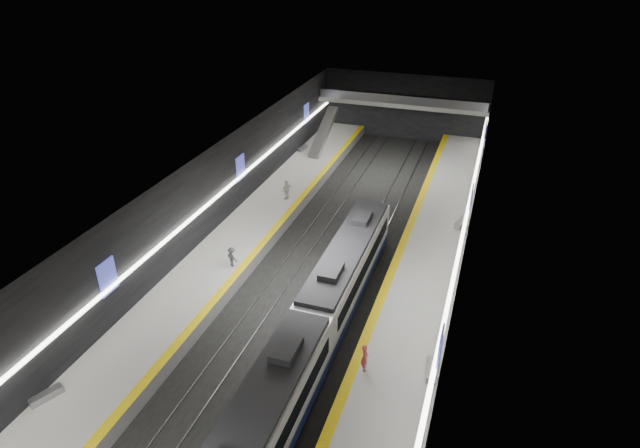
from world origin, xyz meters
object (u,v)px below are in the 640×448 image
(train, at_px, (311,333))
(passenger_left_a, at_px, (287,190))
(escalator, at_px, (324,132))
(bench_left_far, at_px, (303,148))
(bench_right_near, at_px, (431,370))
(passenger_right_a, at_px, (365,358))
(passenger_left_b, at_px, (232,257))
(bench_left_near, at_px, (46,396))
(bench_right_far, at_px, (461,222))

(train, bearing_deg, passenger_left_a, 115.90)
(escalator, xyz_separation_m, passenger_left_a, (1.05, -13.90, -0.96))
(bench_left_far, relative_size, bench_right_near, 0.91)
(passenger_right_a, bearing_deg, passenger_left_b, 42.18)
(passenger_left_b, bearing_deg, passenger_left_a, -63.71)
(passenger_right_a, bearing_deg, train, 62.93)
(train, bearing_deg, bench_left_far, 111.28)
(bench_left_far, bearing_deg, escalator, 44.58)
(escalator, bearing_deg, passenger_right_a, -67.88)
(train, xyz_separation_m, bench_left_near, (-12.00, -8.15, -0.99))
(passenger_left_a, bearing_deg, passenger_right_a, 54.78)
(passenger_left_a, bearing_deg, bench_left_near, 15.30)
(passenger_left_b, bearing_deg, bench_left_near, 101.10)
(escalator, height_order, bench_left_far, escalator)
(escalator, relative_size, bench_left_far, 4.86)
(bench_left_far, relative_size, passenger_left_a, 0.88)
(passenger_left_a, bearing_deg, bench_right_near, 63.17)
(bench_left_near, height_order, passenger_right_a, passenger_right_a)
(train, relative_size, bench_left_far, 18.24)
(bench_left_far, height_order, passenger_left_a, passenger_left_a)
(bench_left_near, xyz_separation_m, passenger_right_a, (15.39, 7.52, 0.65))
(bench_right_far, relative_size, passenger_left_a, 1.06)
(train, distance_m, bench_left_far, 33.08)
(bench_right_near, height_order, passenger_left_b, passenger_left_b)
(bench_right_near, xyz_separation_m, passenger_left_a, (-15.95, 18.14, 0.72))
(bench_left_near, distance_m, passenger_right_a, 17.15)
(bench_left_near, relative_size, passenger_left_b, 1.12)
(bench_right_far, xyz_separation_m, passenger_left_a, (-15.79, -0.07, 0.70))
(bench_left_near, height_order, passenger_left_b, passenger_left_b)
(train, height_order, bench_left_far, train)
(train, bearing_deg, bench_right_near, 2.35)
(train, distance_m, passenger_left_b, 10.80)
(bench_right_far, distance_m, passenger_right_a, 19.45)
(bench_right_far, height_order, passenger_left_b, passenger_left_b)
(bench_left_far, height_order, passenger_right_a, passenger_right_a)
(escalator, height_order, bench_right_near, escalator)
(bench_left_far, distance_m, bench_right_near, 35.96)
(bench_left_far, relative_size, bench_right_far, 0.82)
(escalator, distance_m, bench_right_far, 21.85)
(bench_right_far, bearing_deg, bench_right_near, -76.49)
(bench_left_near, bearing_deg, passenger_right_a, 49.31)
(bench_left_near, relative_size, passenger_right_a, 1.00)
(bench_right_near, relative_size, passenger_right_a, 1.06)
(passenger_left_a, bearing_deg, bench_left_far, -144.31)
(escalator, bearing_deg, bench_left_far, -142.78)
(bench_left_far, bearing_deg, bench_right_far, -25.80)
(bench_right_far, bearing_deg, bench_left_near, -112.25)
(passenger_left_b, bearing_deg, train, 166.60)
(bench_left_near, bearing_deg, train, 57.44)
(passenger_right_a, distance_m, passenger_left_b, 13.95)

